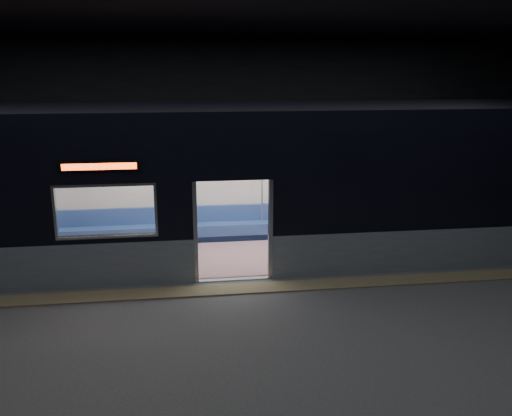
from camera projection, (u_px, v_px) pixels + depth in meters
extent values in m
cube|color=#47494C|center=(239.00, 302.00, 9.87)|extent=(24.00, 14.00, 0.01)
cube|color=black|center=(237.00, 13.00, 8.61)|extent=(24.00, 14.00, 0.04)
cube|color=black|center=(214.00, 124.00, 15.93)|extent=(24.00, 0.04, 5.00)
cube|color=#8C7F59|center=(236.00, 289.00, 10.40)|extent=(22.80, 0.50, 0.03)
cube|color=gray|center=(462.00, 248.00, 11.41)|extent=(8.30, 0.12, 0.90)
cube|color=black|center=(470.00, 173.00, 11.00)|extent=(8.30, 0.12, 2.30)
cube|color=black|center=(232.00, 150.00, 10.22)|extent=(1.40, 0.12, 1.15)
cube|color=#B7BABC|center=(195.00, 233.00, 10.53)|extent=(0.08, 0.14, 2.05)
cube|color=#B7BABC|center=(270.00, 230.00, 10.73)|extent=(0.08, 0.14, 2.05)
cube|color=black|center=(99.00, 166.00, 9.89)|extent=(1.50, 0.04, 0.18)
cube|color=#FF4111|center=(99.00, 166.00, 9.88)|extent=(1.34, 0.03, 0.12)
cube|color=silver|center=(222.00, 174.00, 13.24)|extent=(18.00, 0.12, 3.20)
cube|color=black|center=(226.00, 109.00, 11.44)|extent=(18.00, 3.00, 0.15)
cube|color=gray|center=(228.00, 255.00, 12.26)|extent=(17.76, 2.76, 0.04)
cube|color=silver|center=(226.00, 153.00, 11.67)|extent=(17.76, 2.76, 0.10)
cube|color=#304D8D|center=(224.00, 231.00, 13.28)|extent=(11.00, 0.48, 0.41)
cube|color=#304D8D|center=(223.00, 213.00, 13.36)|extent=(11.00, 0.10, 0.40)
cube|color=#70515C|center=(66.00, 270.00, 10.73)|extent=(4.40, 0.48, 0.41)
cube|color=#70515C|center=(385.00, 255.00, 11.59)|extent=(4.40, 0.48, 0.41)
cylinder|color=silver|center=(184.00, 221.00, 10.77)|extent=(0.04, 0.04, 2.26)
cylinder|color=silver|center=(183.00, 195.00, 12.93)|extent=(0.04, 0.04, 2.26)
cylinder|color=silver|center=(278.00, 218.00, 11.01)|extent=(0.04, 0.04, 2.26)
cylinder|color=silver|center=(262.00, 193.00, 13.18)|extent=(0.04, 0.04, 2.26)
cylinder|color=silver|center=(223.00, 163.00, 12.81)|extent=(11.00, 0.03, 0.03)
cube|color=black|center=(306.00, 219.00, 13.28)|extent=(0.15, 0.42, 0.14)
cube|color=black|center=(314.00, 219.00, 13.30)|extent=(0.15, 0.42, 0.14)
cylinder|color=black|center=(308.00, 232.00, 13.16)|extent=(0.10, 0.10, 0.43)
cylinder|color=black|center=(315.00, 232.00, 13.18)|extent=(0.10, 0.10, 0.43)
cube|color=pink|center=(308.00, 217.00, 13.45)|extent=(0.36, 0.20, 0.18)
cylinder|color=pink|center=(308.00, 204.00, 13.40)|extent=(0.39, 0.39, 0.47)
sphere|color=tan|center=(309.00, 191.00, 13.30)|extent=(0.19, 0.19, 0.19)
sphere|color=black|center=(308.00, 189.00, 13.32)|extent=(0.20, 0.20, 0.20)
cube|color=black|center=(311.00, 214.00, 13.19)|extent=(0.28, 0.24, 0.14)
cube|color=white|center=(417.00, 174.00, 13.84)|extent=(1.02, 0.03, 0.66)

